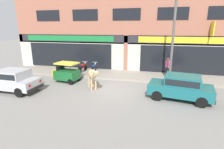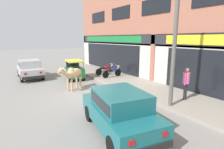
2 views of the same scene
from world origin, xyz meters
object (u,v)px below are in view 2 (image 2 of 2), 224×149
motorcycle_1 (112,72)px  pedestrian (186,80)px  car_0 (119,109)px  motorcycle_0 (105,70)px  cow (73,74)px  car_1 (30,68)px  utility_pole (175,41)px  auto_rickshaw (74,71)px

motorcycle_1 → pedestrian: size_ratio=1.13×
car_0 → motorcycle_0: bearing=151.8°
car_0 → motorcycle_1: size_ratio=2.09×
cow → motorcycle_0: bearing=121.9°
car_1 → pedestrian: (9.99, 5.57, 0.30)m
cow → motorcycle_0: size_ratio=1.05×
car_1 → motorcycle_1: 6.51m
motorcycle_1 → utility_pole: utility_pole is taller
pedestrian → car_0: bearing=-83.6°
motorcycle_1 → cow: bearing=-71.7°
car_1 → car_0: bearing=6.4°
motorcycle_1 → pedestrian: (6.30, 0.21, 0.60)m
cow → car_0: cow is taller
motorcycle_0 → utility_pole: 8.01m
car_1 → auto_rickshaw: bearing=49.5°
cow → auto_rickshaw: cow is taller
pedestrian → utility_pole: utility_pole is taller
motorcycle_1 → utility_pole: bearing=-9.3°
cow → pedestrian: pedestrian is taller
cow → motorcycle_1: size_ratio=1.05×
cow → motorcycle_1: 3.89m
cow → pedestrian: (5.09, 3.87, 0.11)m
pedestrian → motorcycle_0: bearing=-178.9°
cow → motorcycle_1: cow is taller
auto_rickshaw → motorcycle_1: size_ratio=1.15×
cow → car_0: bearing=-5.3°
cow → auto_rickshaw: 2.78m
motorcycle_0 → motorcycle_1: bearing=-3.2°
car_1 → pedestrian: size_ratio=2.28×
utility_pole → motorcycle_0: bearing=171.6°
car_0 → auto_rickshaw: bearing=168.9°
car_1 → utility_pole: 11.21m
car_1 → auto_rickshaw: size_ratio=1.76×
auto_rickshaw → motorcycle_1: auto_rickshaw is taller
auto_rickshaw → motorcycle_1: 2.91m
cow → motorcycle_0: (-2.31, 3.72, -0.49)m
cow → auto_rickshaw: bearing=157.0°
car_0 → car_1: bearing=-173.6°
auto_rickshaw → motorcycle_0: 2.66m
car_0 → utility_pole: utility_pole is taller
car_1 → utility_pole: utility_pole is taller
car_0 → motorcycle_1: bearing=148.4°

